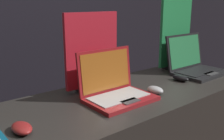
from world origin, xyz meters
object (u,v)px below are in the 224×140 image
Objects in this scene: promo_stand_middle at (92,54)px; laptop_middle at (114,88)px; mouse_front at (22,128)px; laptop_back at (195,64)px; mouse_back at (180,78)px; mouse_middle at (155,90)px; promo_stand_back at (175,34)px.

laptop_middle is at bearing -90.00° from promo_stand_middle.
mouse_front is 0.31× the size of laptop_back.
promo_stand_middle reaches higher than mouse_front.
laptop_back is 3.28× the size of mouse_back.
laptop_middle is 0.90× the size of laptop_back.
mouse_back is at bearing 10.90° from mouse_middle.
laptop_back is 0.25m from mouse_back.
mouse_front is at bearing -175.90° from laptop_back.
mouse_front is 0.59m from promo_stand_middle.
mouse_back is (0.53, -0.22, -0.19)m from promo_stand_middle.
mouse_middle is 0.31m from mouse_back.
laptop_back is (0.54, 0.12, 0.04)m from mouse_middle.
promo_stand_middle reaches higher than laptop_middle.
promo_stand_middle is at bearing 26.32° from mouse_front.
promo_stand_middle is (-0.23, 0.28, 0.19)m from mouse_middle.
promo_stand_middle is (0.00, 0.20, 0.15)m from laptop_middle.
mouse_back is at bearing -134.73° from promo_stand_back.
mouse_middle is at bearing -2.17° from mouse_front.
laptop_middle is 3.41× the size of mouse_middle.
laptop_middle is (0.50, 0.05, 0.04)m from mouse_front.
laptop_back is at bearing 12.42° from mouse_middle.
mouse_middle is at bearing -167.58° from laptop_back.
mouse_front is at bearing -167.97° from promo_stand_back.
laptop_middle reaches higher than mouse_middle.
promo_stand_back reaches higher than mouse_back.
promo_stand_back reaches higher than laptop_middle.
laptop_back is at bearing -90.00° from promo_stand_back.
laptop_middle reaches higher than mouse_back.
mouse_middle is 0.23× the size of promo_stand_middle.
mouse_front is 0.27× the size of promo_stand_middle.
mouse_back is 0.41m from promo_stand_back.
laptop_middle is 2.95× the size of mouse_back.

